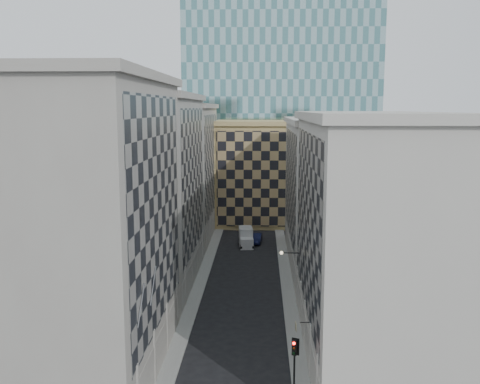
# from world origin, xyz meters

# --- Properties ---
(sidewalk_west) EXTENTS (1.50, 100.00, 0.15)m
(sidewalk_west) POSITION_xyz_m (-5.25, 30.00, 0.07)
(sidewalk_west) COLOR gray
(sidewalk_west) RESTS_ON ground
(sidewalk_east) EXTENTS (1.50, 100.00, 0.15)m
(sidewalk_east) POSITION_xyz_m (5.25, 30.00, 0.07)
(sidewalk_east) COLOR gray
(sidewalk_east) RESTS_ON ground
(bldg_left_a) EXTENTS (10.80, 22.80, 23.70)m
(bldg_left_a) POSITION_xyz_m (-10.88, 11.00, 11.82)
(bldg_left_a) COLOR gray
(bldg_left_a) RESTS_ON ground
(bldg_left_b) EXTENTS (10.80, 22.80, 22.70)m
(bldg_left_b) POSITION_xyz_m (-10.88, 33.00, 11.32)
(bldg_left_b) COLOR gray
(bldg_left_b) RESTS_ON ground
(bldg_left_c) EXTENTS (10.80, 22.80, 21.70)m
(bldg_left_c) POSITION_xyz_m (-10.88, 55.00, 10.83)
(bldg_left_c) COLOR gray
(bldg_left_c) RESTS_ON ground
(bldg_right_a) EXTENTS (10.80, 26.80, 20.70)m
(bldg_right_a) POSITION_xyz_m (10.88, 15.00, 10.32)
(bldg_right_a) COLOR beige
(bldg_right_a) RESTS_ON ground
(bldg_right_b) EXTENTS (10.80, 28.80, 19.70)m
(bldg_right_b) POSITION_xyz_m (10.89, 42.00, 9.85)
(bldg_right_b) COLOR beige
(bldg_right_b) RESTS_ON ground
(tan_block) EXTENTS (16.80, 14.80, 18.80)m
(tan_block) POSITION_xyz_m (2.00, 67.90, 9.44)
(tan_block) COLOR tan
(tan_block) RESTS_ON ground
(church_tower) EXTENTS (7.20, 7.20, 51.50)m
(church_tower) POSITION_xyz_m (0.00, 82.00, 26.95)
(church_tower) COLOR #2B2521
(church_tower) RESTS_ON ground
(flagpoles_left) EXTENTS (0.10, 6.33, 2.33)m
(flagpoles_left) POSITION_xyz_m (-5.90, 6.00, 8.00)
(flagpoles_left) COLOR gray
(flagpoles_left) RESTS_ON ground
(bracket_lamp) EXTENTS (1.98, 0.36, 0.36)m
(bracket_lamp) POSITION_xyz_m (4.38, 24.00, 6.20)
(bracket_lamp) COLOR black
(bracket_lamp) RESTS_ON ground
(traffic_light) EXTENTS (0.56, 0.55, 4.47)m
(traffic_light) POSITION_xyz_m (4.55, 6.58, 3.36)
(traffic_light) COLOR black
(traffic_light) RESTS_ON sidewalk_east
(box_truck) EXTENTS (2.50, 5.17, 2.74)m
(box_truck) POSITION_xyz_m (-0.25, 50.52, 1.19)
(box_truck) COLOR silver
(box_truck) RESTS_ON ground
(dark_car) EXTENTS (1.96, 4.67, 1.50)m
(dark_car) POSITION_xyz_m (1.34, 52.25, 0.75)
(dark_car) COLOR black
(dark_car) RESTS_ON ground
(shop_sign) EXTENTS (1.12, 0.66, 0.73)m
(shop_sign) POSITION_xyz_m (4.97, 10.74, 3.84)
(shop_sign) COLOR black
(shop_sign) RESTS_ON ground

